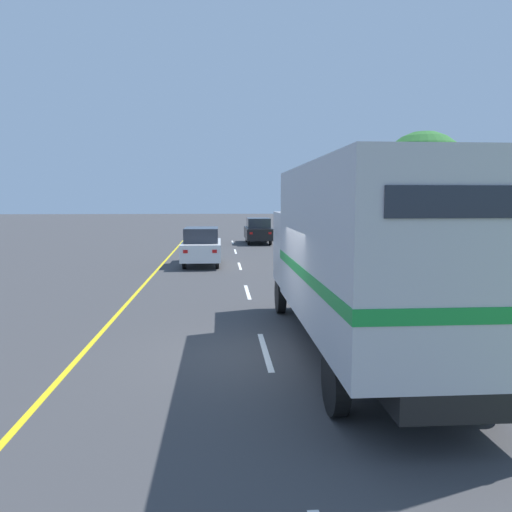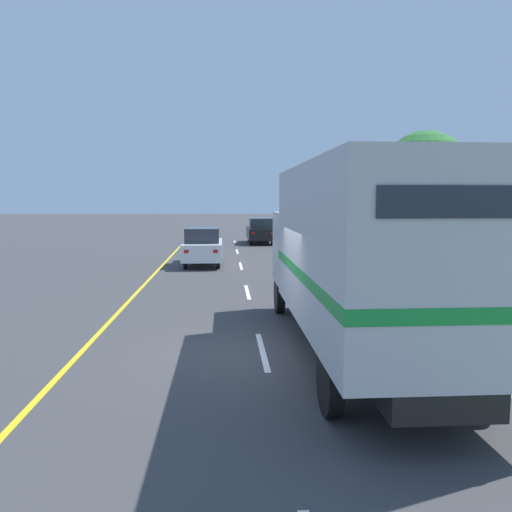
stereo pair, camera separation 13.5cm
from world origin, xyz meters
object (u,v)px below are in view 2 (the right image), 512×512
(lead_car_white, at_px, (203,246))
(lead_car_black_ahead, at_px, (260,230))
(roadside_tree_mid, at_px, (424,176))
(highway_sign, at_px, (485,247))
(horse_trailer_truck, at_px, (359,254))

(lead_car_white, distance_m, lead_car_black_ahead, 12.18)
(roadside_tree_mid, bearing_deg, lead_car_black_ahead, 127.69)
(lead_car_black_ahead, distance_m, highway_sign, 22.61)
(horse_trailer_truck, bearing_deg, highway_sign, 39.68)
(lead_car_black_ahead, bearing_deg, highway_sign, -78.39)
(highway_sign, bearing_deg, horse_trailer_truck, -140.32)
(lead_car_white, relative_size, lead_car_black_ahead, 0.93)
(horse_trailer_truck, height_order, highway_sign, horse_trailer_truck)
(highway_sign, relative_size, roadside_tree_mid, 0.42)
(horse_trailer_truck, distance_m, roadside_tree_mid, 17.78)
(lead_car_white, distance_m, roadside_tree_mid, 11.91)
(lead_car_black_ahead, bearing_deg, lead_car_white, -107.05)
(horse_trailer_truck, relative_size, highway_sign, 3.17)
(horse_trailer_truck, height_order, lead_car_white, horse_trailer_truck)
(horse_trailer_truck, bearing_deg, lead_car_black_ahead, 90.08)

